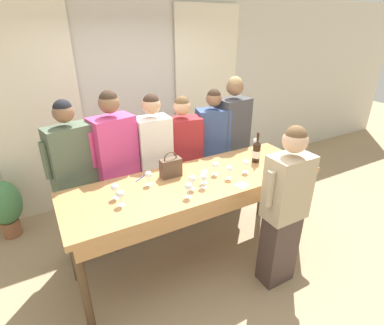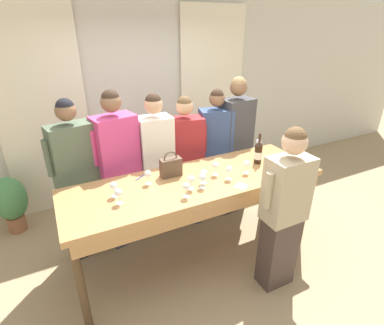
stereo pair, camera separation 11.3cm
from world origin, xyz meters
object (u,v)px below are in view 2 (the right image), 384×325
(wine_glass_back_left, at_px, (191,179))
(guest_pink_top, at_px, (119,171))
(wine_bottle, at_px, (258,153))
(host_pouring, at_px, (284,211))
(wine_glass_front_mid, at_px, (259,142))
(guest_beige_cap, at_px, (235,147))
(wine_glass_by_bottle, at_px, (204,174))
(guest_striped_shirt, at_px, (185,163))
(wine_glass_front_left, at_px, (118,193))
(wine_glass_near_host, at_px, (202,178))
(potted_plant, at_px, (10,201))
(wine_glass_front_right, at_px, (247,164))
(wine_glass_center_mid, at_px, (186,187))
(wine_glass_back_right, at_px, (148,174))
(guest_olive_jacket, at_px, (79,181))
(guest_navy_coat, at_px, (215,156))
(wine_glass_center_left, at_px, (216,166))
(wine_glass_center_right, at_px, (229,170))
(tasting_bar, at_px, (197,189))
(guest_cream_sweater, at_px, (157,166))
(wine_glass_back_mid, at_px, (114,186))
(handbag, at_px, (171,167))

(wine_glass_back_left, bearing_deg, guest_pink_top, 119.45)
(wine_bottle, bearing_deg, host_pouring, -106.34)
(wine_glass_front_mid, relative_size, guest_beige_cap, 0.08)
(wine_glass_by_bottle, xyz_separation_m, guest_striped_shirt, (0.18, 0.80, -0.27))
(wine_glass_front_left, height_order, wine_glass_near_host, same)
(wine_glass_front_left, relative_size, potted_plant, 0.19)
(guest_beige_cap, height_order, potted_plant, guest_beige_cap)
(wine_glass_front_right, xyz_separation_m, host_pouring, (0.06, -0.52, -0.27))
(wine_glass_center_mid, xyz_separation_m, wine_glass_by_bottle, (0.26, 0.15, 0.00))
(wine_glass_front_left, distance_m, wine_glass_back_right, 0.40)
(guest_olive_jacket, distance_m, guest_navy_coat, 1.67)
(wine_bottle, xyz_separation_m, wine_glass_by_bottle, (-0.75, -0.14, -0.02))
(wine_glass_center_left, relative_size, wine_glass_center_right, 1.00)
(wine_glass_back_right, bearing_deg, guest_pink_top, 105.09)
(tasting_bar, bearing_deg, guest_striped_shirt, 73.65)
(guest_olive_jacket, bearing_deg, wine_glass_front_right, -27.40)
(guest_pink_top, bearing_deg, wine_bottle, -25.52)
(guest_navy_coat, height_order, potted_plant, guest_navy_coat)
(host_pouring, bearing_deg, wine_glass_center_right, 120.47)
(wine_bottle, height_order, guest_cream_sweater, guest_cream_sweater)
(wine_glass_back_mid, xyz_separation_m, potted_plant, (-1.01, 1.45, -0.69))
(wine_glass_center_right, bearing_deg, guest_pink_top, 136.96)
(wine_glass_near_host, distance_m, wine_glass_by_bottle, 0.08)
(wine_glass_center_left, xyz_separation_m, guest_cream_sweater, (-0.38, 0.70, -0.23))
(wine_glass_front_right, xyz_separation_m, wine_glass_by_bottle, (-0.49, 0.01, 0.00))
(guest_beige_cap, xyz_separation_m, potted_plant, (-2.74, 0.80, -0.51))
(wine_glass_center_right, distance_m, wine_glass_back_mid, 1.10)
(wine_glass_back_left, distance_m, potted_plant, 2.45)
(handbag, bearing_deg, wine_glass_back_right, -167.79)
(wine_glass_center_right, height_order, guest_olive_jacket, guest_olive_jacket)
(handbag, relative_size, potted_plant, 0.35)
(guest_striped_shirt, height_order, guest_beige_cap, guest_beige_cap)
(wine_glass_center_left, xyz_separation_m, wine_glass_back_left, (-0.35, -0.15, -0.00))
(wine_glass_center_right, distance_m, guest_beige_cap, 1.07)
(wine_glass_center_right, bearing_deg, guest_beige_cap, 52.56)
(tasting_bar, relative_size, wine_glass_front_left, 18.05)
(host_pouring, bearing_deg, wine_glass_center_mid, 154.63)
(guest_pink_top, bearing_deg, wine_glass_back_left, -60.55)
(wine_glass_by_bottle, distance_m, guest_striped_shirt, 0.86)
(wine_glass_front_mid, height_order, guest_beige_cap, guest_beige_cap)
(wine_glass_center_right, bearing_deg, wine_bottle, 19.80)
(handbag, relative_size, guest_beige_cap, 0.14)
(wine_glass_center_right, relative_size, guest_cream_sweater, 0.08)
(guest_olive_jacket, xyz_separation_m, guest_striped_shirt, (1.24, 0.00, -0.06))
(handbag, bearing_deg, wine_glass_center_right, -33.79)
(handbag, height_order, wine_glass_near_host, handbag)
(wine_glass_back_right, bearing_deg, potted_plant, 134.80)
(wine_glass_front_right, bearing_deg, potted_plant, 145.45)
(wine_glass_back_mid, relative_size, wine_glass_back_right, 1.00)
(wine_glass_center_mid, relative_size, wine_glass_near_host, 1.00)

